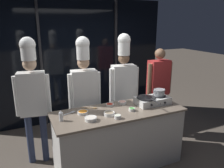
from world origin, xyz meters
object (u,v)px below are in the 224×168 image
serving_spoon_slotted (71,113)px  chef_line (124,81)px  chef_head (32,91)px  squeeze_bottle_clear (61,116)px  prep_bowl_carrots (83,112)px  chef_sous (84,87)px  prep_bowl_mushrooms (109,113)px  serving_spoon_solid (93,108)px  frying_pan (146,97)px  prep_bowl_onion (91,119)px  prep_bowl_shrimp (122,102)px  person_guest (158,83)px  prep_bowl_chili_flakes (110,105)px  prep_bowl_scallions (132,109)px  stock_pot (159,92)px  portable_stove (152,100)px  prep_bowl_bean_sprouts (118,117)px

serving_spoon_slotted → chef_line: chef_line is taller
chef_head → squeeze_bottle_clear: bearing=125.6°
prep_bowl_carrots → chef_sous: chef_sous is taller
prep_bowl_mushrooms → serving_spoon_solid: prep_bowl_mushrooms is taller
frying_pan → prep_bowl_carrots: size_ratio=3.24×
frying_pan → prep_bowl_onion: 1.01m
prep_bowl_shrimp → person_guest: size_ratio=0.08×
frying_pan → chef_line: bearing=100.6°
frying_pan → chef_sous: 1.02m
prep_bowl_chili_flakes → prep_bowl_shrimp: size_ratio=0.93×
prep_bowl_scallions → serving_spoon_solid: prep_bowl_scallions is taller
stock_pot → chef_line: (-0.36, 0.58, 0.08)m
prep_bowl_mushrooms → portable_stove: bearing=9.3°
prep_bowl_mushrooms → frying_pan: bearing=10.6°
squeeze_bottle_clear → chef_head: chef_head is taller
chef_sous → chef_line: (0.74, 0.04, 0.01)m
prep_bowl_shrimp → chef_line: chef_line is taller
stock_pot → person_guest: size_ratio=0.12×
serving_spoon_solid → chef_line: bearing=27.3°
prep_bowl_bean_sprouts → prep_bowl_scallions: prep_bowl_bean_sprouts is taller
prep_bowl_carrots → serving_spoon_solid: 0.24m
stock_pot → serving_spoon_slotted: bearing=173.2°
stock_pot → prep_bowl_carrots: bearing=176.6°
frying_pan → prep_bowl_bean_sprouts: bearing=-156.7°
serving_spoon_slotted → person_guest: bearing=12.8°
prep_bowl_chili_flakes → chef_line: bearing=40.9°
serving_spoon_slotted → prep_bowl_bean_sprouts: bearing=-39.8°
prep_bowl_mushrooms → person_guest: person_guest is taller
prep_bowl_chili_flakes → serving_spoon_solid: bearing=178.7°
prep_bowl_onion → person_guest: person_guest is taller
prep_bowl_shrimp → prep_bowl_mushrooms: (-0.37, -0.33, 0.00)m
prep_bowl_carrots → prep_bowl_shrimp: bearing=9.9°
serving_spoon_slotted → chef_sous: bearing=48.8°
chef_head → prep_bowl_shrimp: bearing=173.9°
portable_stove → person_guest: size_ratio=0.31×
prep_bowl_chili_flakes → chef_line: size_ratio=0.06×
squeeze_bottle_clear → prep_bowl_chili_flakes: bearing=15.9°
frying_pan → chef_sous: size_ratio=0.26×
prep_bowl_bean_sprouts → person_guest: bearing=33.8°
prep_bowl_scallions → serving_spoon_slotted: bearing=161.2°
portable_stove → prep_bowl_shrimp: portable_stove is taller
portable_stove → prep_bowl_chili_flakes: (-0.67, 0.20, -0.04)m
prep_bowl_bean_sprouts → person_guest: person_guest is taller
stock_pot → prep_bowl_bean_sprouts: (-0.88, -0.28, -0.15)m
squeeze_bottle_clear → chef_line: bearing=25.9°
frying_pan → stock_pot: size_ratio=2.55×
stock_pot → portable_stove: bearing=-179.9°
prep_bowl_bean_sprouts → person_guest: size_ratio=0.06×
chef_line → serving_spoon_slotted: bearing=27.8°
stock_pot → chef_sous: 1.23m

